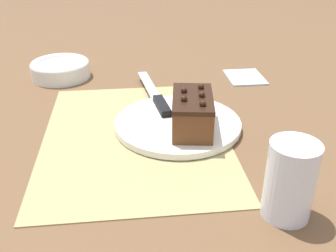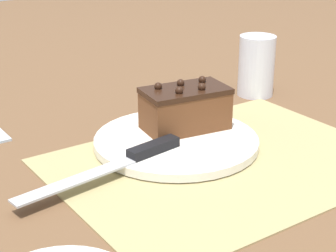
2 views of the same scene
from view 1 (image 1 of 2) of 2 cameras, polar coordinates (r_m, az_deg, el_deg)
The scene contains 8 objects.
ground_plane at distance 0.74m, azimuth -4.76°, elevation -1.48°, with size 3.00×3.00×0.00m, color brown.
placemat_woven at distance 0.74m, azimuth -4.77°, elevation -1.34°, with size 0.46×0.34×0.00m, color tan.
cake_plate at distance 0.76m, azimuth 1.44°, elevation 0.35°, with size 0.24×0.24×0.01m.
chocolate_cake at distance 0.72m, azimuth 3.56°, elevation 2.00°, with size 0.14×0.09×0.07m.
serving_knife at distance 0.84m, azimuth -1.57°, elevation 4.05°, with size 0.26×0.06×0.01m.
drinking_glass at distance 0.55m, azimuth 17.28°, elevation -7.56°, with size 0.07×0.07×0.11m.
small_bowl at distance 1.04m, azimuth -15.34°, elevation 8.03°, with size 0.15×0.15×0.04m.
folded_napkin at distance 1.03m, azimuth 11.11°, elevation 7.08°, with size 0.11×0.09×0.01m, color silver.
Camera 1 is at (0.64, -0.01, 0.37)m, focal length 42.00 mm.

